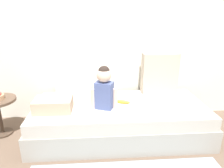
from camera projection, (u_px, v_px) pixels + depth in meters
name	position (u px, v px, depth m)	size (l,w,h in m)	color
ground_plane	(119.00, 134.00, 2.53)	(12.00, 12.00, 0.00)	brown
back_wall	(116.00, 33.00, 2.70)	(5.23, 0.10, 2.34)	silver
couch	(120.00, 119.00, 2.46)	(2.03, 0.91, 0.40)	#9C978F
throw_pillow_left	(74.00, 75.00, 2.61)	(0.44, 0.16, 0.52)	silver
throw_pillow_right	(159.00, 73.00, 2.69)	(0.46, 0.16, 0.53)	#C1B29E
toddler	(104.00, 87.00, 2.22)	(0.30, 0.19, 0.48)	#4C5B93
banana	(123.00, 102.00, 2.41)	(0.17, 0.04, 0.04)	yellow
folded_blanket	(53.00, 104.00, 2.22)	(0.40, 0.28, 0.14)	tan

